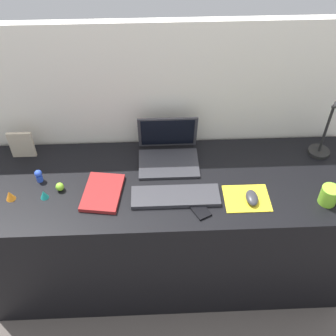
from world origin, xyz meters
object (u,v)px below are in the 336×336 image
Objects in this scene: cell_phone at (198,208)px; toy_figurine_lime at (60,187)px; toy_figurine_teal at (44,194)px; picture_frame at (22,145)px; coffee_mug at (329,195)px; toy_figurine_orange at (10,195)px; laptop at (168,150)px; keyboard at (176,196)px; toy_figurine_blue at (39,175)px; mouse at (252,198)px; desk_lamp at (328,131)px; notebook_pad at (103,192)px.

toy_figurine_lime is (-0.64, 0.15, 0.02)m from cell_phone.
toy_figurine_lime is at bearing 34.64° from toy_figurine_teal.
picture_frame reaches higher than toy_figurine_teal.
coffee_mug is at bearing -25.75° from cell_phone.
picture_frame is at bearing 89.35° from toy_figurine_orange.
laptop reaches higher than keyboard.
laptop is 2.34× the size of cell_phone.
coffee_mug is (1.45, -0.38, -0.03)m from picture_frame.
keyboard is 6.23× the size of toy_figurine_blue.
toy_figurine_orange is at bearing 176.89° from mouse.
cell_phone is 0.76m from desk_lamp.
coffee_mug is at bearing -102.27° from desk_lamp.
toy_figurine_orange is (-0.74, -0.25, -0.03)m from laptop.
laptop is 7.03× the size of toy_figurine_lime.
cell_phone is 0.60m from coffee_mug.
mouse is 2.25× the size of toy_figurine_lime.
coffee_mug is at bearing 3.10° from notebook_pad.
picture_frame is (-1.11, 0.36, 0.05)m from mouse.
cell_phone is 0.87m from toy_figurine_orange.
mouse is 0.90m from toy_figurine_lime.
picture_frame is 1.67× the size of coffee_mug.
laptop is 0.64m from toy_figurine_teal.
desk_lamp is (0.76, 0.26, 0.15)m from keyboard.
desk_lamp is 1.32m from toy_figurine_lime.
keyboard is (0.02, -0.28, -0.04)m from laptop.
notebook_pad is 0.27m from toy_figurine_teal.
picture_frame reaches higher than toy_figurine_blue.
laptop reaches higher than cell_phone.
keyboard is 0.12m from cell_phone.
notebook_pad is at bearing -142.86° from laptop.
mouse is 0.96m from toy_figurine_teal.
coffee_mug is at bearing -6.01° from toy_figurine_lime.
coffee_mug is at bearing -3.64° from mouse.
laptop is at bearing 178.33° from desk_lamp.
laptop reaches higher than toy_figurine_teal.
toy_figurine_teal is at bearing -169.17° from notebook_pad.
toy_figurine_lime is (-0.52, -0.21, -0.03)m from laptop.
coffee_mug reaches higher than toy_figurine_orange.
coffee_mug is 1.84× the size of toy_figurine_orange.
cell_phone is at bearing -8.07° from toy_figurine_teal.
laptop is 0.49m from mouse.
coffee_mug is 2.09× the size of toy_figurine_teal.
laptop is at bearing 154.78° from coffee_mug.
laptop is 2.00× the size of picture_frame.
toy_figurine_blue is (-0.31, 0.10, 0.03)m from notebook_pad.
picture_frame is 0.34m from toy_figurine_lime.
laptop is 0.74m from picture_frame.
laptop is at bearing 139.67° from mouse.
laptop is at bearing 81.65° from cell_phone.
mouse is 1.17m from picture_frame.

